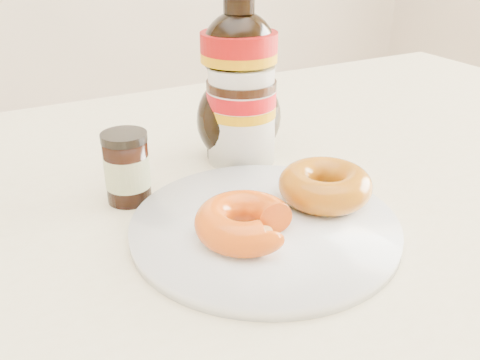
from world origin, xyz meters
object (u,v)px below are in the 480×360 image
syrup_bottle (239,75)px  dark_jar (127,168)px  donut_whole (325,185)px  dining_table (249,269)px  plate (264,226)px  nutella_jar (241,111)px  donut_bitten (245,222)px

syrup_bottle → dark_jar: size_ratio=2.74×
donut_whole → dark_jar: 0.21m
dining_table → syrup_bottle: (0.05, 0.12, 0.19)m
donut_whole → plate: bearing=-174.1°
dining_table → dark_jar: size_ratio=18.15×
dark_jar → syrup_bottle: bearing=17.3°
donut_whole → nutella_jar: size_ratio=0.81×
dining_table → plate: plate is taller
plate → donut_bitten: donut_bitten is taller
donut_whole → nutella_jar: bearing=94.7°
syrup_bottle → donut_whole: bearing=-86.8°
dining_table → donut_whole: (0.06, -0.05, 0.11)m
dining_table → donut_bitten: bearing=-122.7°
plate → nutella_jar: 0.18m
dark_jar → dining_table: bearing=-33.5°
plate → syrup_bottle: syrup_bottle is taller
plate → donut_whole: (0.08, 0.01, 0.02)m
nutella_jar → dark_jar: size_ratio=1.54×
donut_bitten → nutella_jar: size_ratio=0.77×
dining_table → nutella_jar: size_ratio=11.81×
plate → donut_bitten: bearing=-152.1°
dining_table → donut_bitten: (-0.05, -0.07, 0.11)m
plate → donut_whole: bearing=5.9°
dining_table → nutella_jar: 0.19m
dining_table → plate: bearing=-104.8°
donut_whole → dark_jar: dark_jar is taller
nutella_jar → dark_jar: 0.16m
dining_table → donut_whole: bearing=-37.2°
donut_bitten → dining_table: bearing=68.6°
plate → nutella_jar: size_ratio=2.18×
plate → donut_whole: donut_whole is taller
plate → syrup_bottle: size_ratio=1.22×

